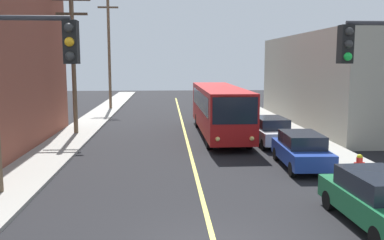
{
  "coord_description": "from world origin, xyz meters",
  "views": [
    {
      "loc": [
        -1.25,
        -10.17,
        4.86
      ],
      "look_at": [
        0.0,
        10.12,
        2.0
      ],
      "focal_mm": 39.17,
      "sensor_mm": 36.0,
      "label": 1
    }
  ],
  "objects_px": {
    "city_bus": "(219,108)",
    "utility_pole_mid": "(73,55)",
    "parked_car_silver": "(271,131)",
    "parked_car_green": "(377,199)",
    "utility_pole_far": "(109,46)",
    "fire_hydrant": "(359,164)",
    "parked_car_blue": "(301,150)"
  },
  "relations": [
    {
      "from": "city_bus",
      "to": "fire_hydrant",
      "type": "bearing_deg",
      "value": -65.72
    },
    {
      "from": "utility_pole_mid",
      "to": "fire_hydrant",
      "type": "xyz_separation_m",
      "value": [
        14.1,
        -11.07,
        -4.65
      ]
    },
    {
      "from": "parked_car_silver",
      "to": "utility_pole_mid",
      "type": "bearing_deg",
      "value": 161.43
    },
    {
      "from": "utility_pole_mid",
      "to": "parked_car_blue",
      "type": "bearing_deg",
      "value": -37.61
    },
    {
      "from": "city_bus",
      "to": "parked_car_blue",
      "type": "distance_m",
      "value": 9.07
    },
    {
      "from": "parked_car_blue",
      "to": "parked_car_silver",
      "type": "bearing_deg",
      "value": 91.05
    },
    {
      "from": "city_bus",
      "to": "parked_car_silver",
      "type": "height_order",
      "value": "city_bus"
    },
    {
      "from": "utility_pole_mid",
      "to": "city_bus",
      "type": "bearing_deg",
      "value": -4.61
    },
    {
      "from": "utility_pole_mid",
      "to": "utility_pole_far",
      "type": "height_order",
      "value": "utility_pole_far"
    },
    {
      "from": "city_bus",
      "to": "utility_pole_mid",
      "type": "xyz_separation_m",
      "value": [
        -9.45,
        0.76,
        3.42
      ]
    },
    {
      "from": "parked_car_silver",
      "to": "utility_pole_mid",
      "type": "relative_size",
      "value": 0.48
    },
    {
      "from": "parked_car_blue",
      "to": "parked_car_silver",
      "type": "relative_size",
      "value": 1.0
    },
    {
      "from": "utility_pole_far",
      "to": "parked_car_silver",
      "type": "bearing_deg",
      "value": -58.02
    },
    {
      "from": "parked_car_green",
      "to": "utility_pole_mid",
      "type": "relative_size",
      "value": 0.49
    },
    {
      "from": "fire_hydrant",
      "to": "utility_pole_far",
      "type": "bearing_deg",
      "value": 118.07
    },
    {
      "from": "utility_pole_mid",
      "to": "utility_pole_far",
      "type": "distance_m",
      "value": 14.73
    },
    {
      "from": "parked_car_green",
      "to": "fire_hydrant",
      "type": "bearing_deg",
      "value": 69.81
    },
    {
      "from": "parked_car_green",
      "to": "utility_pole_far",
      "type": "height_order",
      "value": "utility_pole_far"
    },
    {
      "from": "parked_car_silver",
      "to": "utility_pole_mid",
      "type": "xyz_separation_m",
      "value": [
        -12.06,
        4.05,
        4.4
      ]
    },
    {
      "from": "parked_car_blue",
      "to": "utility_pole_mid",
      "type": "bearing_deg",
      "value": 142.39
    },
    {
      "from": "parked_car_blue",
      "to": "utility_pole_mid",
      "type": "distance_m",
      "value": 15.96
    },
    {
      "from": "city_bus",
      "to": "parked_car_green",
      "type": "relative_size",
      "value": 2.73
    },
    {
      "from": "city_bus",
      "to": "parked_car_silver",
      "type": "distance_m",
      "value": 4.31
    },
    {
      "from": "utility_pole_far",
      "to": "fire_hydrant",
      "type": "bearing_deg",
      "value": -61.93
    },
    {
      "from": "parked_car_green",
      "to": "utility_pole_far",
      "type": "bearing_deg",
      "value": 110.88
    },
    {
      "from": "parked_car_green",
      "to": "fire_hydrant",
      "type": "distance_m",
      "value": 5.57
    },
    {
      "from": "parked_car_silver",
      "to": "parked_car_blue",
      "type": "bearing_deg",
      "value": -88.95
    },
    {
      "from": "city_bus",
      "to": "utility_pole_mid",
      "type": "distance_m",
      "value": 10.07
    },
    {
      "from": "parked_car_silver",
      "to": "utility_pole_far",
      "type": "distance_m",
      "value": 22.76
    },
    {
      "from": "utility_pole_mid",
      "to": "fire_hydrant",
      "type": "bearing_deg",
      "value": -38.14
    },
    {
      "from": "parked_car_green",
      "to": "utility_pole_far",
      "type": "relative_size",
      "value": 0.39
    },
    {
      "from": "city_bus",
      "to": "utility_pole_mid",
      "type": "relative_size",
      "value": 1.32
    }
  ]
}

